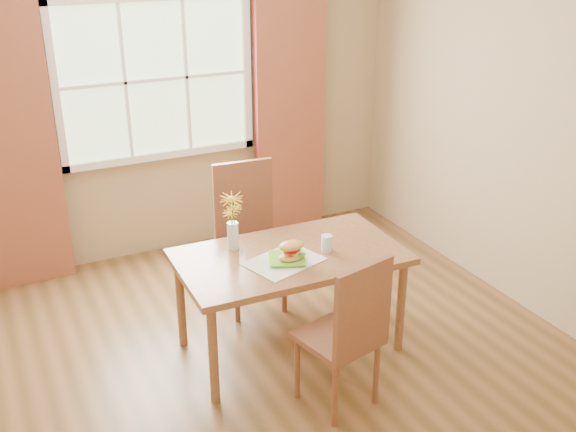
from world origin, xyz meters
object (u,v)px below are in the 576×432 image
(flower_vase, at_px, (232,216))
(chair_near, at_px, (348,329))
(water_glass, at_px, (327,244))
(chair_far, at_px, (248,228))
(croissant_sandwich, at_px, (291,251))
(dining_table, at_px, (290,264))

(flower_vase, bearing_deg, chair_near, -71.30)
(water_glass, bearing_deg, flower_vase, 150.37)
(chair_far, relative_size, flower_vase, 2.86)
(flower_vase, bearing_deg, croissant_sandwich, -53.59)
(dining_table, relative_size, chair_far, 1.36)
(chair_near, bearing_deg, croissant_sandwich, 83.23)
(chair_far, bearing_deg, water_glass, -69.50)
(water_glass, distance_m, flower_vase, 0.63)
(dining_table, relative_size, water_glass, 13.43)
(croissant_sandwich, bearing_deg, flower_vase, 127.29)
(chair_near, bearing_deg, flower_vase, 95.71)
(dining_table, relative_size, croissant_sandwich, 8.24)
(chair_near, xyz_separation_m, flower_vase, (-0.32, 0.93, 0.39))
(dining_table, xyz_separation_m, chair_near, (0.02, -0.70, -0.09))
(chair_near, xyz_separation_m, water_glass, (0.21, 0.64, 0.22))
(chair_near, bearing_deg, water_glass, 58.77)
(dining_table, bearing_deg, water_glass, -15.03)
(chair_near, bearing_deg, dining_table, 78.57)
(dining_table, height_order, flower_vase, flower_vase)
(water_glass, bearing_deg, croissant_sandwich, -171.24)
(dining_table, distance_m, chair_near, 0.71)
(croissant_sandwich, height_order, water_glass, croissant_sandwich)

